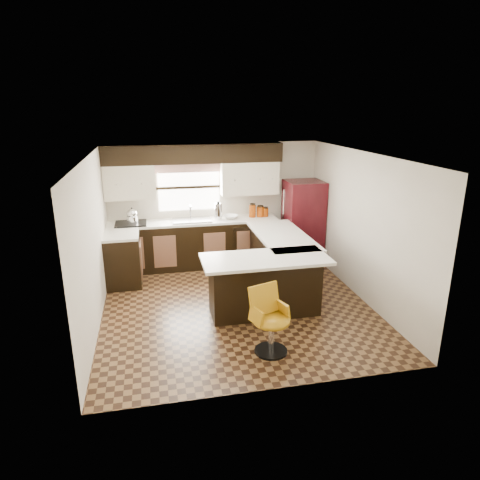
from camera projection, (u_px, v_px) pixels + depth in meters
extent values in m
plane|color=#49301A|center=(236.00, 305.00, 6.94)|extent=(4.40, 4.40, 0.00)
plane|color=silver|center=(236.00, 155.00, 6.21)|extent=(4.40, 4.40, 0.00)
plane|color=beige|center=(214.00, 203.00, 8.63)|extent=(4.40, 0.00, 4.40)
plane|color=beige|center=(277.00, 293.00, 4.52)|extent=(4.40, 0.00, 4.40)
plane|color=beige|center=(93.00, 243.00, 6.16)|extent=(0.00, 4.40, 4.40)
plane|color=beige|center=(362.00, 226.00, 6.99)|extent=(0.00, 4.40, 4.40)
cube|color=black|center=(195.00, 245.00, 8.49)|extent=(3.30, 0.60, 0.90)
cube|color=black|center=(123.00, 261.00, 7.61)|extent=(0.60, 0.70, 0.90)
cube|color=silver|center=(194.00, 222.00, 8.34)|extent=(3.30, 0.60, 0.04)
cube|color=silver|center=(121.00, 235.00, 7.47)|extent=(0.60, 0.70, 0.04)
cube|color=black|center=(194.00, 153.00, 8.08)|extent=(3.40, 0.35, 0.36)
cube|color=beige|center=(130.00, 182.00, 7.99)|extent=(0.94, 0.35, 0.64)
cube|color=beige|center=(249.00, 178.00, 8.44)|extent=(1.14, 0.35, 0.64)
cube|color=white|center=(189.00, 187.00, 8.40)|extent=(1.20, 0.02, 0.90)
cube|color=#D19B93|center=(189.00, 168.00, 8.25)|extent=(1.30, 0.06, 0.18)
cube|color=#B2B2B7|center=(192.00, 220.00, 8.30)|extent=(0.75, 0.45, 0.03)
cube|color=black|center=(247.00, 247.00, 8.42)|extent=(0.58, 0.03, 0.78)
cube|color=black|center=(131.00, 223.00, 8.08)|extent=(0.58, 0.50, 0.02)
cube|color=black|center=(279.00, 262.00, 7.56)|extent=(0.60, 1.95, 0.90)
cube|color=black|center=(265.00, 286.00, 6.55)|extent=(1.65, 0.60, 0.90)
cube|color=silver|center=(282.00, 236.00, 7.43)|extent=(0.84, 1.95, 0.04)
cube|color=silver|center=(265.00, 259.00, 6.32)|extent=(1.89, 0.84, 0.04)
cube|color=#3B090F|center=(303.00, 222.00, 8.61)|extent=(0.72, 0.69, 1.68)
cylinder|color=silver|center=(218.00, 211.00, 8.38)|extent=(0.15, 0.15, 0.32)
imported|color=white|center=(231.00, 217.00, 8.47)|extent=(0.36, 0.36, 0.07)
cylinder|color=#883306|center=(252.00, 211.00, 8.55)|extent=(0.13, 0.13, 0.25)
cylinder|color=#883306|center=(260.00, 212.00, 8.59)|extent=(0.14, 0.14, 0.20)
cylinder|color=#883306|center=(265.00, 212.00, 8.61)|extent=(0.12, 0.12, 0.17)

